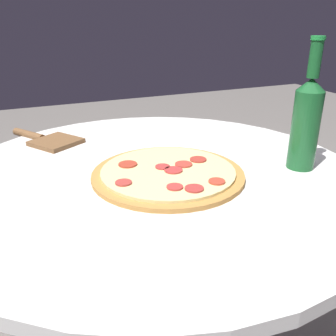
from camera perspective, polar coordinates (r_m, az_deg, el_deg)
table at (r=0.92m, az=-1.82°, el=-9.48°), size 0.94×0.94×0.73m
pizza at (r=0.82m, az=0.01°, el=-0.80°), size 0.33×0.33×0.02m
beer_bottle at (r=0.89m, az=20.32°, el=6.85°), size 0.06×0.06×0.29m
pizza_paddle at (r=1.09m, az=-17.80°, el=4.10°), size 0.18×0.23×0.02m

